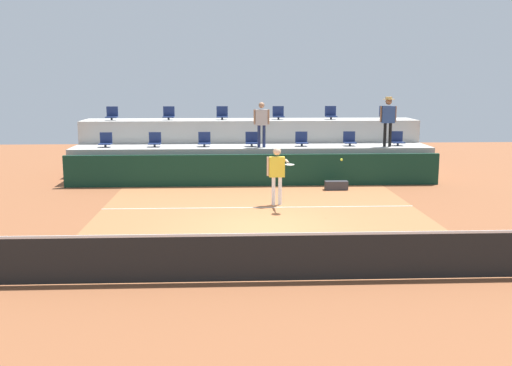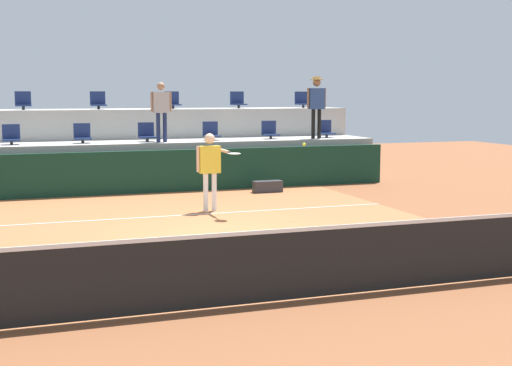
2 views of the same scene
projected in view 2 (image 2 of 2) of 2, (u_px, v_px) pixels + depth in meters
The scene contains 23 objects.
ground_plane at pixel (222, 237), 12.48m from camera, with size 40.00×40.00×0.00m, color brown.
court_inner_paint at pixel (207, 227), 13.41m from camera, with size 9.00×10.00×0.01m, color #A36038.
court_service_line at pixel (190, 215), 14.73m from camera, with size 9.00×0.06×0.00m, color silver.
tennis_net at pixel (312, 260), 8.67m from camera, with size 10.48×0.08×1.07m.
sponsor_backboard at pixel (157, 171), 18.03m from camera, with size 13.00×0.16×1.10m, color #0F3323.
seating_tier_lower at pixel (148, 164), 19.24m from camera, with size 13.00×1.80×1.25m, color #ADAAA3.
seating_tier_upper at pixel (136, 144), 20.87m from camera, with size 13.00×1.80×2.10m, color #ADAAA3.
stadium_chair_lower_left at pixel (11, 136), 17.92m from camera, with size 0.44×0.40×0.52m.
stadium_chair_lower_mid_left at pixel (82, 135), 18.50m from camera, with size 0.44×0.40×0.52m.
stadium_chair_lower_center at pixel (147, 134), 19.06m from camera, with size 0.44×0.40×0.52m.
stadium_chair_lower_mid_right at pixel (211, 132), 19.66m from camera, with size 0.44×0.40×0.52m.
stadium_chair_lower_right at pixel (270, 131), 20.23m from camera, with size 0.44×0.40×0.52m.
stadium_chair_lower_far_right at pixel (326, 130), 20.81m from camera, with size 0.44×0.40×0.52m.
stadium_chair_upper_left at pixel (23, 102), 19.61m from camera, with size 0.44×0.40×0.52m.
stadium_chair_upper_mid_left at pixel (98, 102), 20.29m from camera, with size 0.44×0.40×0.52m.
stadium_chair_upper_mid_right at pixel (172, 102), 21.01m from camera, with size 0.44×0.40×0.52m.
stadium_chair_upper_right at pixel (238, 101), 21.68m from camera, with size 0.44×0.40×0.52m.
stadium_chair_upper_far_right at pixel (302, 101), 22.39m from camera, with size 0.44×0.40×0.52m.
tennis_player at pixel (211, 164), 15.08m from camera, with size 0.71×1.18×1.70m.
spectator_leaning_on_rail at pixel (161, 106), 18.72m from camera, with size 0.57×0.22×1.61m.
spectator_with_hat at pixel (316, 100), 20.18m from camera, with size 0.61×0.44×1.79m.
tennis_ball at pixel (304, 144), 14.27m from camera, with size 0.07×0.07×0.07m.
equipment_bag at pixel (268, 187), 18.12m from camera, with size 0.76×0.28×0.30m, color #333338.
Camera 2 is at (-3.44, -11.78, 2.56)m, focal length 48.86 mm.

